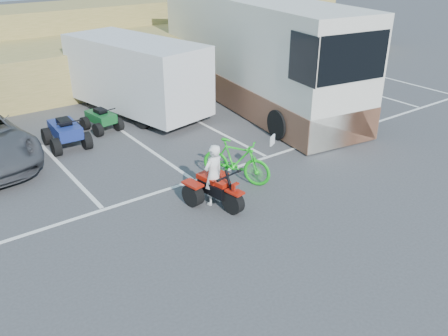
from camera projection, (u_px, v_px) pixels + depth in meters
ground at (247, 217)px, 11.54m from camera, size 100.00×100.00×0.00m
parking_stripes at (189, 154)px, 14.95m from camera, size 28.00×5.16×0.01m
grass_embankment at (42, 50)px, 22.19m from camera, size 40.00×8.50×3.10m
red_trike_atv at (218, 205)px, 12.07m from camera, size 1.41×1.74×1.02m
rider at (213, 175)px, 11.81m from camera, size 0.64×0.48×1.62m
green_dirt_bike at (236, 161)px, 13.02m from camera, size 1.45×2.07×1.22m
cargo_trailer at (136, 74)px, 17.89m from camera, size 3.57×6.34×2.79m
rv_motorhome at (254, 59)px, 19.04m from camera, size 4.45×11.60×4.06m
quad_atv_blue at (68, 146)px, 15.48m from camera, size 1.27×1.66×1.06m
quad_atv_green at (102, 130)px, 16.81m from camera, size 1.18×1.47×0.88m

